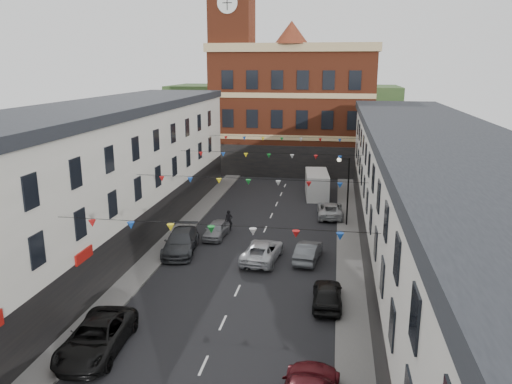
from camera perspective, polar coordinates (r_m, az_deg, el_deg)
The scene contains 18 objects.
ground at distance 31.33m, azimuth -2.14°, elevation -11.21°, with size 160.00×160.00×0.00m, color black.
pavement_left at distance 34.93m, azimuth -12.78°, elevation -8.65°, with size 1.80×64.00×0.15m, color #605E5B.
pavement_right at distance 32.61m, azimuth 10.74°, elevation -10.25°, with size 1.80×64.00×0.15m, color #605E5B.
terrace_left at distance 34.56m, azimuth -21.41°, elevation -0.32°, with size 8.40×56.00×10.70m.
terrace_right at distance 30.59m, azimuth 20.38°, elevation -3.02°, with size 8.40×56.00×9.70m.
civic_building at distance 66.11m, azimuth 4.35°, elevation 9.62°, with size 20.60×13.30×18.50m.
clock_tower at distance 64.09m, azimuth -2.72°, elevation 15.58°, with size 5.60×5.60×30.00m.
distant_hill at distance 90.62m, azimuth 3.11°, elevation 8.91°, with size 40.00×14.00×10.00m, color #294A22.
street_lamp at distance 42.80m, azimuth 10.18°, elevation 1.14°, with size 1.10×0.36×6.00m.
car_left_c at distance 26.15m, azimuth -17.77°, elevation -15.53°, with size 2.57×5.57×1.55m, color black.
car_left_d at distance 37.49m, azimuth -8.58°, elevation -5.65°, with size 2.23×5.49×1.59m, color #393C40.
car_left_e at distance 40.33m, azimuth -4.56°, elevation -4.31°, with size 1.54×3.82×1.30m, color gray.
car_right_d at distance 29.53m, azimuth 8.16°, elevation -11.49°, with size 1.68×4.18×1.42m, color black.
car_right_e at distance 35.72m, azimuth 5.99°, elevation -6.78°, with size 1.45×4.16×1.37m, color #565A5E.
car_right_f at distance 46.06m, azimuth 8.46°, elevation -2.01°, with size 2.24×4.85×1.35m, color #AEAFB3.
moving_car at distance 35.61m, azimuth 0.72°, elevation -6.74°, with size 2.32×5.03×1.40m, color silver.
white_van at distance 52.90m, azimuth 6.96°, elevation 0.87°, with size 2.25×5.86×2.59m, color silver.
pedestrian at distance 41.79m, azimuth -3.13°, elevation -3.28°, with size 0.64×0.42×1.76m, color black.
Camera 1 is at (5.67, -27.70, 13.49)m, focal length 35.00 mm.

